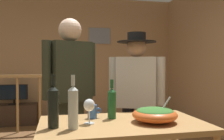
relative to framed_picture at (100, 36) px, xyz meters
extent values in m
cube|color=tan|center=(-0.65, 0.06, -0.51)|extent=(4.80, 0.10, 2.73)
cube|color=gray|center=(0.00, 0.00, 0.00)|extent=(0.50, 0.03, 0.36)
cylinder|color=#B2844C|center=(-1.65, -0.94, -1.38)|extent=(0.04, 0.04, 0.99)
cylinder|color=#B2844C|center=(-1.26, -0.94, -1.38)|extent=(0.04, 0.04, 0.99)
cylinder|color=#B2844C|center=(-0.88, -0.94, -1.38)|extent=(0.04, 0.04, 0.99)
cylinder|color=#B2844C|center=(-0.49, -0.94, -1.38)|extent=(0.04, 0.04, 0.99)
cube|color=#B2844C|center=(-1.65, -0.94, -0.86)|extent=(2.39, 0.07, 0.05)
cube|color=#B2844C|center=(-0.49, -0.94, -1.33)|extent=(0.10, 0.10, 1.09)
cube|color=#38281E|center=(-1.81, -0.29, -1.66)|extent=(0.90, 0.40, 0.41)
cube|color=black|center=(-1.81, -0.29, -1.45)|extent=(0.20, 0.12, 0.02)
cylinder|color=black|center=(-1.81, -0.29, -1.40)|extent=(0.03, 0.03, 0.08)
cube|color=black|center=(-1.81, -0.32, -1.21)|extent=(0.54, 0.06, 0.31)
cube|color=black|center=(-1.81, -0.35, -1.21)|extent=(0.49, 0.01, 0.28)
cube|color=#B2844C|center=(-0.47, -3.81, -1.10)|extent=(1.24, 0.72, 0.04)
ellipsoid|color=#DB5B23|center=(-0.23, -3.87, -1.02)|extent=(0.34, 0.34, 0.11)
ellipsoid|color=#38702D|center=(-0.23, -3.87, -0.99)|extent=(0.28, 0.28, 0.05)
cylinder|color=silver|center=(-0.16, -3.87, -0.97)|extent=(0.13, 0.01, 0.18)
cylinder|color=silver|center=(-0.72, -3.81, -1.08)|extent=(0.08, 0.08, 0.01)
cylinder|color=silver|center=(-0.72, -3.81, -1.03)|extent=(0.01, 0.01, 0.09)
ellipsoid|color=silver|center=(-0.72, -3.81, -0.94)|extent=(0.08, 0.08, 0.09)
cylinder|color=silver|center=(-0.85, -3.93, -0.95)|extent=(0.07, 0.07, 0.26)
cone|color=silver|center=(-0.85, -3.93, -0.80)|extent=(0.07, 0.07, 0.03)
cylinder|color=silver|center=(-0.85, -3.93, -0.75)|extent=(0.03, 0.03, 0.07)
cylinder|color=black|center=(-0.98, -3.88, -0.95)|extent=(0.07, 0.07, 0.26)
cone|color=black|center=(-0.98, -3.88, -0.80)|extent=(0.07, 0.07, 0.03)
cylinder|color=black|center=(-0.98, -3.88, -0.75)|extent=(0.03, 0.03, 0.08)
cylinder|color=#1E5628|center=(-0.52, -3.67, -0.97)|extent=(0.07, 0.07, 0.21)
cone|color=#1E5628|center=(-0.52, -3.67, -0.85)|extent=(0.07, 0.07, 0.03)
cylinder|color=#1E5628|center=(-0.52, -3.67, -0.80)|extent=(0.03, 0.03, 0.07)
cylinder|color=#3866B2|center=(-0.67, -3.63, -1.02)|extent=(0.08, 0.08, 0.11)
torus|color=#3866B2|center=(-0.62, -3.63, -1.02)|extent=(0.05, 0.01, 0.05)
cylinder|color=#2D3323|center=(-0.74, -3.02, -1.44)|extent=(0.13, 0.13, 0.85)
cube|color=#2D3323|center=(-0.82, -3.05, -0.71)|extent=(0.45, 0.36, 0.60)
cylinder|color=#2D3323|center=(-0.59, -2.96, -0.70)|extent=(0.09, 0.09, 0.57)
cylinder|color=#2D3323|center=(-1.05, -3.15, -0.70)|extent=(0.09, 0.09, 0.57)
sphere|color=beige|center=(-0.82, -3.05, -0.29)|extent=(0.23, 0.23, 0.23)
cube|color=beige|center=(-0.11, -3.05, -0.83)|extent=(0.47, 0.37, 0.54)
cylinder|color=beige|center=(0.13, -3.16, -0.82)|extent=(0.09, 0.09, 0.51)
cylinder|color=beige|center=(-0.35, -2.95, -0.82)|extent=(0.09, 0.09, 0.51)
sphere|color=tan|center=(-0.11, -3.05, -0.46)|extent=(0.21, 0.21, 0.21)
cylinder|color=black|center=(-0.11, -3.05, -0.40)|extent=(0.42, 0.42, 0.01)
cylinder|color=black|center=(-0.11, -3.05, -0.35)|extent=(0.20, 0.20, 0.10)
camera|label=1|loc=(-0.95, -5.62, -0.64)|focal=39.92mm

